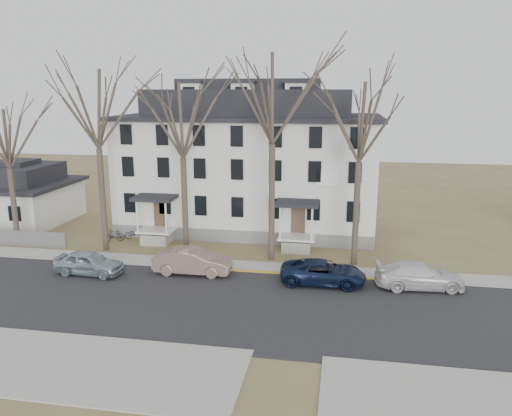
% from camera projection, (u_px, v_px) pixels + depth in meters
% --- Properties ---
extents(ground, '(120.00, 120.00, 0.00)m').
position_uv_depth(ground, '(223.00, 323.00, 24.61)').
color(ground, olive).
rests_on(ground, ground).
extents(main_road, '(120.00, 10.00, 0.04)m').
position_uv_depth(main_road, '(232.00, 306.00, 26.52)').
color(main_road, '#27272A').
rests_on(main_road, ground).
extents(far_sidewalk, '(120.00, 2.00, 0.08)m').
position_uv_depth(far_sidewalk, '(252.00, 267.00, 32.28)').
color(far_sidewalk, '#A09F97').
rests_on(far_sidewalk, ground).
extents(near_sidewalk_left, '(20.00, 5.00, 0.08)m').
position_uv_depth(near_sidewalk_left, '(12.00, 360.00, 21.16)').
color(near_sidewalk_left, '#A09F97').
rests_on(near_sidewalk_left, ground).
extents(yellow_curb, '(14.00, 0.25, 0.06)m').
position_uv_depth(yellow_curb, '(330.00, 277.00, 30.57)').
color(yellow_curb, gold).
rests_on(yellow_curb, ground).
extents(boarding_house, '(20.80, 12.36, 12.05)m').
position_uv_depth(boarding_house, '(250.00, 163.00, 40.92)').
color(boarding_house, slate).
rests_on(boarding_house, ground).
extents(small_house, '(8.70, 8.70, 5.00)m').
position_uv_depth(small_house, '(19.00, 196.00, 43.12)').
color(small_house, silver).
rests_on(small_house, ground).
extents(tree_far_left, '(8.40, 8.40, 13.72)m').
position_uv_depth(tree_far_left, '(96.00, 103.00, 33.48)').
color(tree_far_left, '#473B31').
rests_on(tree_far_left, ground).
extents(tree_mid_left, '(7.80, 7.80, 12.74)m').
position_uv_depth(tree_mid_left, '(182.00, 115.00, 32.64)').
color(tree_mid_left, '#473B31').
rests_on(tree_mid_left, ground).
extents(tree_center, '(9.00, 9.00, 14.70)m').
position_uv_depth(tree_center, '(273.00, 92.00, 31.29)').
color(tree_center, '#473B31').
rests_on(tree_center, ground).
extents(tree_mid_right, '(7.80, 7.80, 12.74)m').
position_uv_depth(tree_mid_right, '(361.00, 117.00, 30.71)').
color(tree_mid_right, '#473B31').
rests_on(tree_mid_right, ground).
extents(tree_bungalow, '(6.60, 6.60, 10.78)m').
position_uv_depth(tree_bungalow, '(6.00, 135.00, 35.16)').
color(tree_bungalow, '#473B31').
rests_on(tree_bungalow, ground).
extents(car_silver, '(4.40, 1.97, 1.47)m').
position_uv_depth(car_silver, '(89.00, 263.00, 30.88)').
color(car_silver, '#99A8B2').
rests_on(car_silver, ground).
extents(car_tan, '(4.86, 1.81, 1.59)m').
position_uv_depth(car_tan, '(193.00, 262.00, 30.97)').
color(car_tan, '#84685E').
rests_on(car_tan, ground).
extents(car_navy, '(5.02, 2.34, 1.39)m').
position_uv_depth(car_navy, '(323.00, 273.00, 29.36)').
color(car_navy, '#101A37').
rests_on(car_navy, ground).
extents(car_white, '(5.23, 2.58, 1.46)m').
position_uv_depth(car_white, '(419.00, 276.00, 28.73)').
color(car_white, silver).
rests_on(car_white, ground).
extents(bicycle_left, '(1.70, 0.78, 0.86)m').
position_uv_depth(bicycle_left, '(135.00, 234.00, 38.20)').
color(bicycle_left, black).
rests_on(bicycle_left, ground).
extents(bicycle_right, '(1.62, 0.90, 0.93)m').
position_uv_depth(bicycle_right, '(114.00, 236.00, 37.66)').
color(bicycle_right, black).
rests_on(bicycle_right, ground).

